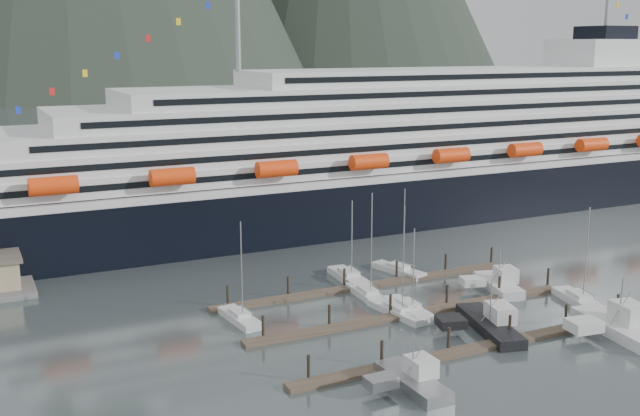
# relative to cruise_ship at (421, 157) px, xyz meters

# --- Properties ---
(ground) EXTENTS (1600.00, 1600.00, 0.00)m
(ground) POSITION_rel_cruise_ship_xyz_m (-30.03, -54.94, -12.04)
(ground) COLOR #455051
(ground) RESTS_ON ground
(cruise_ship) EXTENTS (210.00, 30.40, 50.30)m
(cruise_ship) POSITION_rel_cruise_ship_xyz_m (0.00, 0.00, 0.00)
(cruise_ship) COLOR black
(cruise_ship) RESTS_ON ground
(dock_near) EXTENTS (48.18, 2.28, 3.20)m
(dock_near) POSITION_rel_cruise_ship_xyz_m (-34.95, -64.89, -11.73)
(dock_near) COLOR #3F3228
(dock_near) RESTS_ON ground
(dock_mid) EXTENTS (48.18, 2.28, 3.20)m
(dock_mid) POSITION_rel_cruise_ship_xyz_m (-34.95, -51.89, -11.73)
(dock_mid) COLOR #3F3228
(dock_mid) RESTS_ON ground
(dock_far) EXTENTS (48.18, 2.28, 3.20)m
(dock_far) POSITION_rel_cruise_ship_xyz_m (-34.95, -38.89, -11.73)
(dock_far) COLOR #3F3228
(dock_far) RESTS_ON ground
(sailboat_a) EXTENTS (3.35, 8.87, 13.88)m
(sailboat_a) POSITION_rel_cruise_ship_xyz_m (-56.52, -43.96, -11.61)
(sailboat_a) COLOR silver
(sailboat_a) RESTS_ON ground
(sailboat_b) EXTENTS (3.17, 9.90, 15.75)m
(sailboat_b) POSITION_rel_cruise_ship_xyz_m (-37.11, -43.20, -11.60)
(sailboat_b) COLOR silver
(sailboat_b) RESTS_ON ground
(sailboat_c) EXTENTS (3.01, 10.03, 12.31)m
(sailboat_c) POSITION_rel_cruise_ship_xyz_m (-35.20, -50.83, -11.62)
(sailboat_c) COLOR silver
(sailboat_c) RESTS_ON ground
(sailboat_d) EXTENTS (3.74, 10.34, 15.31)m
(sailboat_d) POSITION_rel_cruise_ship_xyz_m (-36.95, -50.87, -11.62)
(sailboat_d) COLOR silver
(sailboat_d) RESTS_ON ground
(sailboat_f) EXTENTS (3.49, 10.22, 13.13)m
(sailboat_f) POSITION_rel_cruise_ship_xyz_m (-35.74, -34.95, -11.61)
(sailboat_f) COLOR silver
(sailboat_f) RESTS_ON ground
(sailboat_g) EXTENTS (4.81, 10.15, 14.01)m
(sailboat_g) POSITION_rel_cruise_ship_xyz_m (-26.90, -34.95, -11.62)
(sailboat_g) COLOR silver
(sailboat_g) RESTS_ON ground
(sailboat_h) EXTENTS (4.87, 10.10, 14.35)m
(sailboat_h) POSITION_rel_cruise_ship_xyz_m (-12.03, -58.05, -11.60)
(sailboat_h) COLOR silver
(sailboat_h) RESTS_ON ground
(trawler_b) EXTENTS (7.83, 10.27, 6.61)m
(trawler_b) POSITION_rel_cruise_ship_xyz_m (-47.03, -69.94, -11.18)
(trawler_b) COLOR gray
(trawler_b) RESTS_ON ground
(trawler_c) EXTENTS (10.36, 14.09, 6.96)m
(trawler_c) POSITION_rel_cruise_ship_xyz_m (-29.66, -60.64, -11.15)
(trawler_c) COLOR black
(trawler_c) RESTS_ON ground
(trawler_d) EXTENTS (10.50, 14.12, 8.21)m
(trawler_d) POSITION_rel_cruise_ship_xyz_m (-16.13, -68.63, -11.04)
(trawler_d) COLOR silver
(trawler_d) RESTS_ON ground
(trawler_e) EXTENTS (8.90, 11.26, 6.96)m
(trawler_e) POSITION_rel_cruise_ship_xyz_m (-18.22, -48.35, -11.15)
(trawler_e) COLOR silver
(trawler_e) RESTS_ON ground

